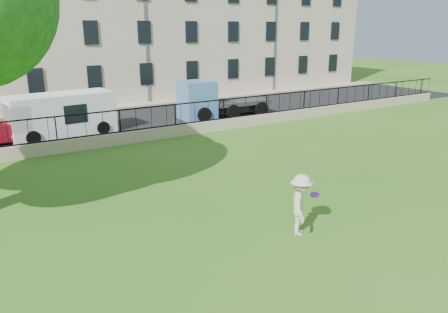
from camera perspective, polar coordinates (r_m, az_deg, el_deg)
ground at (r=12.22m, az=6.23°, el=-10.77°), size 120.00×120.00×0.00m
retaining_wall at (r=22.18m, az=-13.29°, el=2.35°), size 50.00×0.40×0.60m
iron_railing at (r=22.00m, az=-13.44°, el=4.50°), size 50.00×0.05×1.13m
street at (r=26.63m, az=-16.62°, el=3.80°), size 60.00×9.00×0.01m
sidewalk at (r=31.58m, az=-19.28°, el=5.59°), size 60.00×1.40×0.12m
building_row at (r=36.66m, az=-22.53°, el=17.49°), size 56.40×10.40×13.80m
man at (r=12.32m, az=10.01°, el=-6.21°), size 1.22×1.29×1.75m
frisbee at (r=12.73m, az=11.80°, el=-4.93°), size 0.29×0.28×0.12m
white_van at (r=24.72m, az=-20.45°, el=5.13°), size 5.50×2.60×2.23m
blue_truck at (r=28.26m, az=-0.16°, el=7.65°), size 5.77×2.32×2.38m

